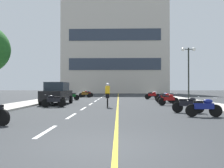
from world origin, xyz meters
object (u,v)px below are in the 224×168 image
at_px(street_lamp_mid, 189,62).
at_px(motorcycle_3, 53,101).
at_px(motorcycle_10, 85,94).
at_px(motorcycle_6, 164,97).
at_px(motorcycle_2, 188,104).
at_px(motorcycle_12, 86,93).
at_px(motorcycle_5, 166,98).
at_px(motorcycle_8, 152,95).
at_px(motorcycle_9, 153,95).
at_px(cyclist_rider, 108,95).
at_px(motorcycle_7, 71,96).
at_px(motorcycle_1, 204,107).
at_px(motorcycle_11, 87,94).
at_px(parked_car_near, 57,93).
at_px(motorcycle_4, 169,99).

relative_size(street_lamp_mid, motorcycle_3, 3.14).
xyz_separation_m(street_lamp_mid, motorcycle_10, (-11.59, 7.55, -3.50)).
bearing_deg(motorcycle_6, street_lamp_mid, 29.05).
distance_m(motorcycle_2, motorcycle_3, 8.98).
xyz_separation_m(motorcycle_10, motorcycle_12, (-0.36, 3.19, 0.00)).
xyz_separation_m(street_lamp_mid, motorcycle_12, (-11.95, 10.73, -3.50)).
relative_size(motorcycle_5, motorcycle_8, 0.98).
relative_size(motorcycle_2, motorcycle_10, 0.99).
height_order(street_lamp_mid, motorcycle_9, street_lamp_mid).
relative_size(motorcycle_2, cyclist_rider, 0.95).
relative_size(motorcycle_7, motorcycle_8, 0.97).
bearing_deg(motorcycle_9, motorcycle_1, -90.78).
height_order(motorcycle_3, motorcycle_8, same).
height_order(motorcycle_1, motorcycle_11, same).
relative_size(motorcycle_7, motorcycle_10, 0.97).
xyz_separation_m(motorcycle_1, cyclist_rider, (-4.84, 5.08, 0.41)).
bearing_deg(motorcycle_9, motorcycle_2, -91.75).
distance_m(parked_car_near, motorcycle_1, 12.21).
distance_m(street_lamp_mid, motorcycle_8, 5.72).
height_order(motorcycle_8, motorcycle_11, same).
bearing_deg(cyclist_rider, motorcycle_10, 104.03).
bearing_deg(motorcycle_11, motorcycle_8, -34.96).
height_order(parked_car_near, motorcycle_10, parked_car_near).
height_order(parked_car_near, motorcycle_12, parked_car_near).
xyz_separation_m(motorcycle_4, motorcycle_10, (-8.42, 13.14, 0.00)).
relative_size(motorcycle_1, motorcycle_3, 1.01).
relative_size(motorcycle_5, motorcycle_9, 0.98).
relative_size(street_lamp_mid, motorcycle_7, 3.21).
bearing_deg(motorcycle_4, motorcycle_2, -90.75).
distance_m(motorcycle_3, motorcycle_12, 18.36).
xyz_separation_m(motorcycle_3, motorcycle_5, (8.68, 4.55, 0.00)).
relative_size(parked_car_near, motorcycle_6, 2.50).
height_order(motorcycle_2, motorcycle_9, same).
height_order(motorcycle_2, motorcycle_5, same).
relative_size(motorcycle_1, motorcycle_8, 1.00).
distance_m(motorcycle_6, cyclist_rider, 7.86).
bearing_deg(parked_car_near, motorcycle_8, 40.80).
height_order(street_lamp_mid, motorcycle_8, street_lamp_mid).
relative_size(street_lamp_mid, motorcycle_8, 3.11).
distance_m(motorcycle_6, motorcycle_10, 12.67).
xyz_separation_m(motorcycle_9, cyclist_rider, (-5.08, -12.86, 0.41)).
distance_m(parked_car_near, motorcycle_10, 12.11).
xyz_separation_m(motorcycle_3, motorcycle_11, (0.10, 16.63, 0.00)).
distance_m(motorcycle_2, motorcycle_5, 7.83).
relative_size(motorcycle_1, cyclist_rider, 0.96).
bearing_deg(motorcycle_3, motorcycle_11, 89.65).
xyz_separation_m(street_lamp_mid, motorcycle_1, (-2.99, -12.58, -3.50)).
distance_m(parked_car_near, motorcycle_12, 15.29).
relative_size(motorcycle_9, motorcycle_10, 1.00).
relative_size(motorcycle_4, cyclist_rider, 0.95).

